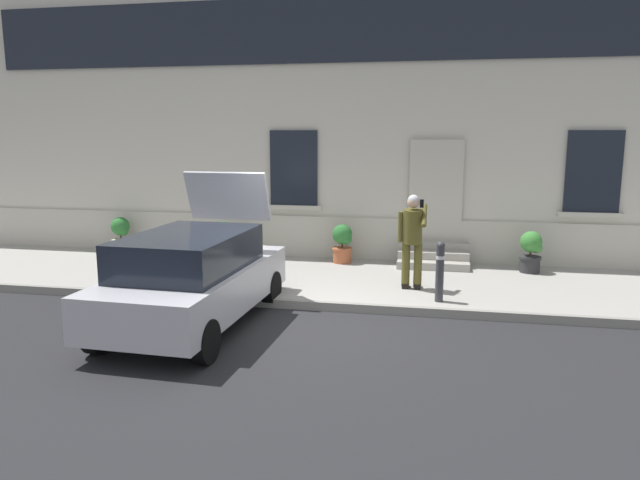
% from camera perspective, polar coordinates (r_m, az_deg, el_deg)
% --- Properties ---
extents(ground_plane, '(80.00, 80.00, 0.00)m').
position_cam_1_polar(ground_plane, '(9.46, -1.92, -8.28)').
color(ground_plane, '#232326').
extents(sidewalk, '(24.00, 3.60, 0.15)m').
position_cam_1_polar(sidewalk, '(12.07, 1.11, -3.80)').
color(sidewalk, '#99968E').
rests_on(sidewalk, ground).
extents(curb_edge, '(24.00, 0.12, 0.15)m').
position_cam_1_polar(curb_edge, '(10.31, -0.73, -6.26)').
color(curb_edge, gray).
rests_on(curb_edge, ground).
extents(building_facade, '(24.00, 1.52, 7.50)m').
position_cam_1_polar(building_facade, '(14.19, 3.00, 13.16)').
color(building_facade, beige).
rests_on(building_facade, ground).
extents(entrance_stoop, '(1.51, 0.96, 0.48)m').
position_cam_1_polar(entrance_stoop, '(13.23, 10.77, -1.57)').
color(entrance_stoop, '#9E998E').
rests_on(entrance_stoop, sidewalk).
extents(hatchback_car_silver, '(1.92, 4.13, 2.34)m').
position_cam_1_polar(hatchback_car_silver, '(9.47, -11.98, -3.45)').
color(hatchback_car_silver, '#B7B7BF').
rests_on(hatchback_car_silver, ground).
extents(bollard_near_person, '(0.15, 0.15, 1.04)m').
position_cam_1_polar(bollard_near_person, '(10.34, 11.37, -2.76)').
color(bollard_near_person, '#333338').
rests_on(bollard_near_person, sidewalk).
extents(person_on_phone, '(0.51, 0.46, 1.75)m').
position_cam_1_polar(person_on_phone, '(10.99, 8.82, 0.43)').
color(person_on_phone, '#514C1E').
rests_on(person_on_phone, sidewalk).
extents(planter_cream, '(0.44, 0.44, 0.86)m').
position_cam_1_polar(planter_cream, '(15.09, -18.47, 0.57)').
color(planter_cream, beige).
rests_on(planter_cream, sidewalk).
extents(planter_olive, '(0.44, 0.44, 0.86)m').
position_cam_1_polar(planter_olive, '(13.75, -9.10, 0.07)').
color(planter_olive, '#606B38').
rests_on(planter_olive, sidewalk).
extents(planter_terracotta, '(0.44, 0.44, 0.86)m').
position_cam_1_polar(planter_terracotta, '(13.19, 2.16, -0.24)').
color(planter_terracotta, '#B25B38').
rests_on(planter_terracotta, sidewalk).
extents(planter_charcoal, '(0.44, 0.44, 0.86)m').
position_cam_1_polar(planter_charcoal, '(13.02, 19.51, -0.97)').
color(planter_charcoal, '#2D2D30').
rests_on(planter_charcoal, sidewalk).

